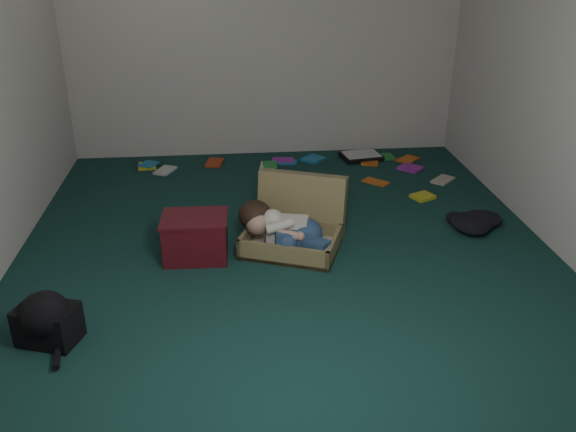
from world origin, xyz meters
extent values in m
plane|color=#123631|center=(0.00, 0.00, 0.00)|extent=(4.50, 4.50, 0.00)
plane|color=white|center=(0.00, 2.25, 1.30)|extent=(4.50, 0.00, 4.50)
plane|color=white|center=(0.00, -2.25, 1.30)|extent=(4.50, 0.00, 4.50)
plane|color=white|center=(2.00, 0.00, 1.30)|extent=(0.00, 4.50, 4.50)
cube|color=olive|center=(0.03, -0.02, 0.08)|extent=(0.82, 0.71, 0.16)
cube|color=beige|center=(0.03, -0.02, 0.04)|extent=(0.74, 0.63, 0.02)
cube|color=olive|center=(0.15, 0.28, 0.25)|extent=(0.72, 0.45, 0.51)
cube|color=silver|center=(0.01, -0.03, 0.17)|extent=(0.33, 0.23, 0.22)
sphere|color=tan|center=(-0.21, 0.02, 0.23)|extent=(0.19, 0.19, 0.19)
ellipsoid|color=black|center=(-0.22, 0.09, 0.26)|extent=(0.25, 0.26, 0.21)
ellipsoid|color=navy|center=(0.15, -0.08, 0.17)|extent=(0.23, 0.26, 0.21)
cube|color=navy|center=(0.04, -0.15, 0.16)|extent=(0.26, 0.13, 0.14)
cube|color=navy|center=(0.17, -0.21, 0.13)|extent=(0.26, 0.24, 0.11)
sphere|color=white|center=(0.27, -0.22, 0.11)|extent=(0.11, 0.11, 0.11)
sphere|color=white|center=(0.24, -0.28, 0.10)|extent=(0.10, 0.10, 0.10)
cylinder|color=tan|center=(0.01, -0.17, 0.21)|extent=(0.19, 0.12, 0.07)
cube|color=#4D0F16|center=(-0.67, -0.05, 0.15)|extent=(0.46, 0.37, 0.30)
cube|color=#4D0F16|center=(-0.67, -0.05, 0.31)|extent=(0.48, 0.39, 0.02)
cube|color=black|center=(0.99, 1.95, 0.03)|extent=(0.45, 0.36, 0.05)
cube|color=white|center=(0.99, 1.95, 0.05)|extent=(0.40, 0.32, 0.01)
cube|color=yellow|center=(-1.24, 1.91, 0.01)|extent=(0.20, 0.15, 0.02)
cube|color=#B93B18|center=(-0.55, 1.95, 0.01)|extent=(0.25, 0.24, 0.02)
cube|color=silver|center=(-0.01, 1.78, 0.01)|extent=(0.20, 0.23, 0.02)
cube|color=#217DB6|center=(0.48, 1.95, 0.01)|extent=(0.21, 0.24, 0.02)
cube|color=orange|center=(1.06, 1.84, 0.01)|extent=(0.25, 0.23, 0.02)
cube|color=green|center=(1.22, 1.95, 0.01)|extent=(0.21, 0.17, 0.02)
cube|color=purple|center=(1.42, 1.59, 0.01)|extent=(0.25, 0.24, 0.02)
cube|color=beige|center=(1.64, 1.25, 0.01)|extent=(0.18, 0.22, 0.02)
cube|color=yellow|center=(1.32, 0.86, 0.01)|extent=(0.22, 0.24, 0.02)
cube|color=#B93B18|center=(1.47, 1.86, 0.01)|extent=(0.24, 0.22, 0.02)
cube|color=silver|center=(-1.04, 1.77, 0.01)|extent=(0.22, 0.18, 0.02)
cube|color=#217DB6|center=(0.18, 1.91, 0.01)|extent=(0.24, 0.25, 0.02)
cube|color=orange|center=(0.99, 1.27, 0.01)|extent=(0.17, 0.21, 0.02)
camera|label=1|loc=(-0.39, -4.04, 2.17)|focal=38.00mm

